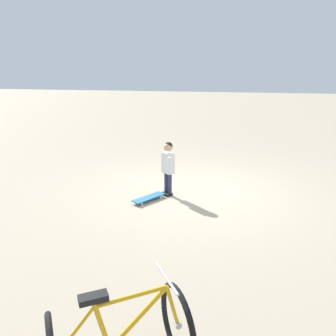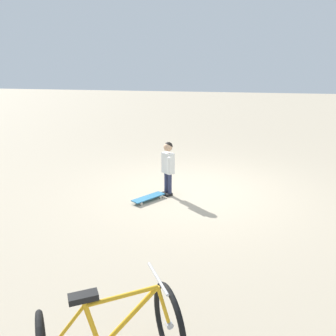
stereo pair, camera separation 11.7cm
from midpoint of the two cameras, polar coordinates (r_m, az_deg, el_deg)
ground_plane at (r=7.08m, az=5.36°, el=-3.87°), size 50.00×50.00×0.00m
child_person at (r=6.68m, az=0.49°, el=0.87°), size 0.28×0.38×1.06m
skateboard at (r=6.60m, az=-2.72°, el=-4.85°), size 0.54×0.68×0.07m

